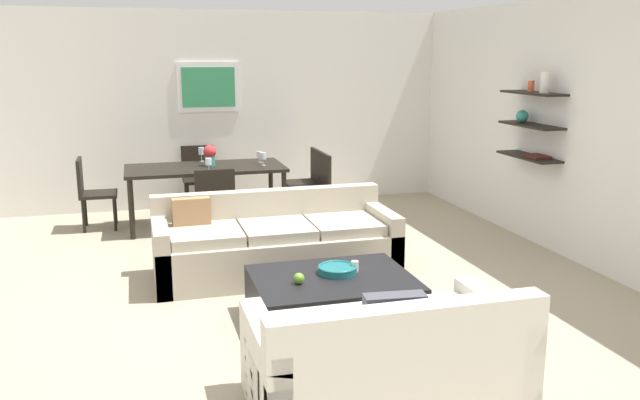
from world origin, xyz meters
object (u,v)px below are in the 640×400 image
at_px(decorative_bowl, 337,269).
at_px(apple_on_coffee_table, 299,278).
at_px(dining_chair_foot, 214,201).
at_px(wine_glass_foot, 208,162).
at_px(sofa_beige, 274,245).
at_px(wine_glass_head, 201,151).
at_px(coffee_table, 333,299).
at_px(loveseat_white, 387,361).
at_px(dining_chair_right_far, 308,177).
at_px(dining_chair_left_far, 91,189).
at_px(wine_glass_right_near, 263,156).
at_px(wine_glass_right_far, 260,155).
at_px(candle_jar, 355,266).
at_px(dining_table, 205,172).
at_px(dining_chair_right_near, 316,183).
at_px(centerpiece_vase, 210,155).
at_px(dining_chair_head, 199,174).

height_order(decorative_bowl, apple_on_coffee_table, apple_on_coffee_table).
relative_size(dining_chair_foot, wine_glass_foot, 5.24).
xyz_separation_m(sofa_beige, wine_glass_head, (-0.43, 2.48, 0.59)).
distance_m(decorative_bowl, wine_glass_head, 3.78).
relative_size(coffee_table, apple_on_coffee_table, 14.66).
height_order(loveseat_white, dining_chair_right_far, dining_chair_right_far).
xyz_separation_m(dining_chair_right_far, dining_chair_left_far, (-2.75, 0.00, 0.00)).
bearing_deg(dining_chair_left_far, wine_glass_right_near, -8.89).
distance_m(sofa_beige, coffee_table, 1.30).
xyz_separation_m(sofa_beige, dining_chair_left_far, (-1.81, 2.28, 0.21)).
xyz_separation_m(loveseat_white, dining_chair_left_far, (-1.96, 4.89, 0.21)).
height_order(apple_on_coffee_table, wine_glass_right_far, wine_glass_right_far).
bearing_deg(wine_glass_right_far, candle_jar, -87.57).
xyz_separation_m(loveseat_white, dining_table, (-0.58, 4.68, 0.39)).
bearing_deg(loveseat_white, wine_glass_head, 96.54).
relative_size(wine_glass_foot, wine_glass_right_far, 1.16).
bearing_deg(decorative_bowl, dining_chair_foot, 106.26).
relative_size(dining_chair_right_near, wine_glass_right_far, 6.08).
height_order(coffee_table, dining_chair_right_near, dining_chair_right_near).
bearing_deg(wine_glass_right_far, wine_glass_foot, -143.59).
height_order(dining_chair_left_far, wine_glass_right_far, wine_glass_right_far).
bearing_deg(dining_chair_right_far, apple_on_coffee_table, -105.82).
bearing_deg(centerpiece_vase, wine_glass_head, 100.18).
bearing_deg(apple_on_coffee_table, wine_glass_foot, 96.43).
height_order(loveseat_white, dining_table, loveseat_white).
bearing_deg(wine_glass_right_far, dining_chair_head, 133.05).
relative_size(candle_jar, wine_glass_right_far, 0.62).
bearing_deg(wine_glass_right_far, wine_glass_head, 157.64).
bearing_deg(dining_table, sofa_beige, -78.21).
height_order(sofa_beige, dining_chair_right_far, dining_chair_right_far).
bearing_deg(decorative_bowl, centerpiece_vase, 100.85).
relative_size(decorative_bowl, candle_jar, 3.55).
bearing_deg(decorative_bowl, dining_table, 102.08).
height_order(apple_on_coffee_table, wine_glass_right_near, wine_glass_right_near).
distance_m(sofa_beige, dining_chair_left_far, 2.92).
bearing_deg(wine_glass_head, wine_glass_right_near, -36.41).
height_order(dining_chair_head, wine_glass_right_far, wine_glass_right_far).
bearing_deg(candle_jar, dining_chair_left_far, 122.54).
bearing_deg(candle_jar, dining_table, 104.57).
distance_m(coffee_table, centerpiece_vase, 3.50).
height_order(dining_table, centerpiece_vase, centerpiece_vase).
relative_size(decorative_bowl, dining_table, 0.16).
distance_m(decorative_bowl, dining_chair_right_far, 3.56).
distance_m(apple_on_coffee_table, wine_glass_right_far, 3.59).
xyz_separation_m(candle_jar, dining_chair_head, (-0.85, 4.15, 0.08)).
bearing_deg(coffee_table, dining_chair_head, 98.61).
bearing_deg(coffee_table, decorative_bowl, 49.72).
relative_size(apple_on_coffee_table, dining_chair_left_far, 0.10).
distance_m(sofa_beige, centerpiece_vase, 2.22).
bearing_deg(wine_glass_right_near, apple_on_coffee_table, -96.30).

